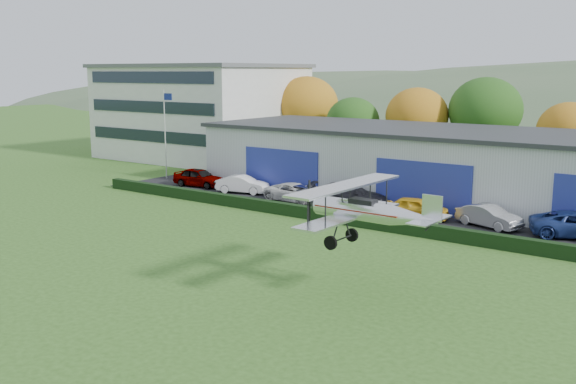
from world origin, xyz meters
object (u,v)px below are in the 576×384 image
Objects in this scene: car_2 at (295,193)px; biplane at (365,209)px; office_block at (201,111)px; car_4 at (416,208)px; car_5 at (489,216)px; car_0 at (199,177)px; car_1 at (243,184)px; hangar at (457,165)px; car_3 at (349,195)px; flagpole at (166,126)px.

biplane is at bearing -133.89° from car_2.
office_block is 4.86× the size of car_4.
car_5 is at bearing 90.72° from biplane.
biplane is (38.02, -29.82, -1.39)m from office_block.
car_0 is 1.08× the size of car_1.
car_3 is at bearing -126.10° from hangar.
car_0 is 24.73m from car_5.
car_3 reaches higher than car_1.
biplane is (19.73, -15.33, 3.08)m from car_1.
car_4 reaches higher than car_2.
car_3 reaches higher than car_2.
car_1 is 0.58× the size of biplane.
office_block reaches higher than car_3.
office_block is 48.34m from biplane.
car_0 is 1.08× the size of car_4.
biplane is at bearing -38.11° from office_block.
hangar reaches higher than car_2.
car_2 is at bearing -140.06° from hangar.
car_2 is (15.56, -1.83, -4.07)m from flagpole.
car_0 is at bearing 106.84° from car_5.
office_block is 20.13m from car_0.
car_0 is at bearing 72.82° from car_1.
car_0 reaches higher than car_4.
car_2 is 1.15× the size of car_5.
biplane reaches higher than car_2.
office_block is at bearing 41.80° from car_3.
office_block reaches higher than car_0.
car_4 reaches higher than car_1.
car_1 reaches higher than car_2.
office_block is 2.82× the size of biplane.
flagpole is 1.89× the size of car_1.
flagpole is 1.09× the size of biplane.
car_2 is 0.84× the size of car_3.
flagpole reaches higher than biplane.
hangar is 1.97× the size of office_block.
car_5 is (38.12, -14.33, -4.47)m from office_block.
car_1 is at bearing 88.80° from car_2.
car_2 is (5.39, -0.34, -0.03)m from car_1.
flagpole is (-24.88, -5.98, 2.13)m from hangar.
car_5 is at bearing -85.64° from car_2.
car_0 is at bearing -47.02° from office_block.
hangar is 9.59× the size of car_1.
car_0 is 10.29m from car_2.
car_4 is 15.88m from biplane.
hangar is 12.32m from car_2.
car_3 is 1.36× the size of car_4.
car_4 is at bearing 113.98° from car_5.
car_2 is (-9.33, -7.81, -1.94)m from hangar.
flagpole is 30.31m from car_5.
office_block is 4.92× the size of car_5.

